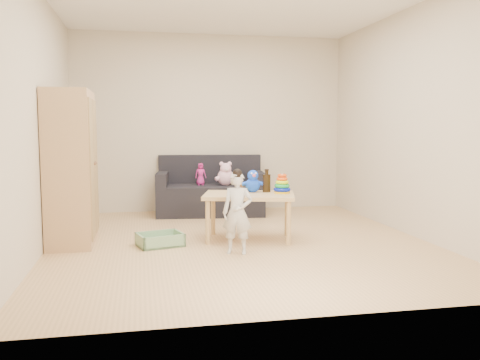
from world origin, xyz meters
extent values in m
plane|color=tan|center=(0.00, 0.00, 0.00)|extent=(4.50, 4.50, 0.00)
plane|color=beige|center=(0.00, 2.25, 1.30)|extent=(4.00, 0.00, 4.00)
plane|color=beige|center=(0.00, -2.25, 1.30)|extent=(4.00, 0.00, 4.00)
plane|color=beige|center=(-2.00, 0.00, 1.30)|extent=(0.00, 4.50, 4.50)
plane|color=beige|center=(2.00, 0.00, 1.30)|extent=(0.00, 4.50, 4.50)
cube|color=tan|center=(-1.76, 0.31, 0.81)|extent=(0.45, 0.90, 1.62)
cube|color=black|center=(-0.07, 1.84, 0.21)|extent=(1.57, 0.92, 0.42)
cube|color=tan|center=(0.12, 0.10, 0.26)|extent=(1.10, 0.84, 0.51)
imported|color=beige|center=(-0.12, -0.48, 0.40)|extent=(0.34, 0.28, 0.79)
imported|color=#D0278A|center=(-0.21, 1.84, 0.57)|extent=(0.16, 0.11, 0.31)
cylinder|color=yellow|center=(0.49, 0.07, 0.52)|extent=(0.17, 0.17, 0.02)
cylinder|color=silver|center=(0.49, 0.07, 0.63)|extent=(0.02, 0.02, 0.21)
torus|color=#0A1DAA|center=(0.49, 0.07, 0.55)|extent=(0.19, 0.19, 0.04)
torus|color=green|center=(0.49, 0.07, 0.60)|extent=(0.17, 0.17, 0.04)
torus|color=#D3EE0C|center=(0.49, 0.07, 0.64)|extent=(0.15, 0.15, 0.04)
torus|color=#FF4F0D|center=(0.49, 0.07, 0.67)|extent=(0.12, 0.12, 0.04)
torus|color=#DD440D|center=(0.49, 0.07, 0.71)|extent=(0.10, 0.10, 0.03)
cylinder|color=black|center=(0.35, 0.20, 0.61)|extent=(0.09, 0.09, 0.20)
cylinder|color=black|center=(0.35, 0.20, 0.73)|extent=(0.04, 0.04, 0.06)
cylinder|color=black|center=(0.35, 0.20, 0.76)|extent=(0.05, 0.05, 0.02)
cube|color=yellow|center=(0.03, 0.27, 0.52)|extent=(0.25, 0.25, 0.02)
camera|label=1|loc=(-1.05, -5.29, 1.23)|focal=38.00mm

